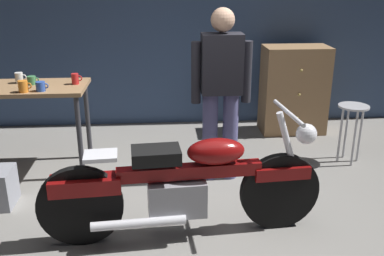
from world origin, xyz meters
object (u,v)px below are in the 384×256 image
object	(u,v)px
person_standing	(221,89)
mug_white_ceramic	(19,78)
mug_blue_enamel	(41,86)
shop_stool	(352,118)
motorcycle	(185,184)
mug_green_speckled	(32,80)
mug_orange_travel	(23,86)
wooden_dresser	(294,90)
mug_red_diner	(75,79)

from	to	relation	value
person_standing	mug_white_ceramic	size ratio (longest dim) A/B	14.67
mug_blue_enamel	shop_stool	bearing A→B (deg)	2.87
motorcycle	shop_stool	size ratio (longest dim) A/B	3.42
motorcycle	mug_green_speckled	bearing A→B (deg)	131.88
mug_white_ceramic	mug_orange_travel	size ratio (longest dim) A/B	0.91
mug_green_speckled	mug_blue_enamel	bearing A→B (deg)	-59.97
motorcycle	wooden_dresser	xyz separation A→B (m)	(1.51, 2.28, 0.10)
mug_blue_enamel	mug_red_diner	distance (m)	0.37
mug_blue_enamel	mug_orange_travel	size ratio (longest dim) A/B	0.95
mug_white_ceramic	mug_orange_travel	bearing A→B (deg)	-68.61
person_standing	mug_blue_enamel	bearing A→B (deg)	-4.43
wooden_dresser	mug_white_ceramic	world-z (taller)	wooden_dresser
motorcycle	mug_blue_enamel	size ratio (longest dim) A/B	18.33
motorcycle	mug_orange_travel	distance (m)	1.89
mug_white_ceramic	shop_stool	bearing A→B (deg)	-3.00
motorcycle	mug_red_diner	bearing A→B (deg)	122.19
mug_blue_enamel	mug_red_diner	world-z (taller)	mug_red_diner
mug_red_diner	person_standing	bearing A→B (deg)	-14.66
shop_stool	mug_red_diner	xyz separation A→B (m)	(-2.87, 0.09, 0.46)
mug_green_speckled	mug_red_diner	size ratio (longest dim) A/B	1.06
motorcycle	wooden_dresser	distance (m)	2.74
person_standing	mug_red_diner	xyz separation A→B (m)	(-1.42, 0.37, 0.03)
mug_white_ceramic	mug_red_diner	distance (m)	0.58
mug_green_speckled	mug_orange_travel	bearing A→B (deg)	-90.05
mug_blue_enamel	mug_red_diner	size ratio (longest dim) A/B	1.11
person_standing	wooden_dresser	xyz separation A→B (m)	(1.11, 1.28, -0.38)
person_standing	mug_red_diner	distance (m)	1.47
mug_red_diner	mug_orange_travel	distance (m)	0.51
motorcycle	shop_stool	distance (m)	2.25
mug_green_speckled	mug_orange_travel	world-z (taller)	mug_orange_travel
motorcycle	mug_blue_enamel	bearing A→B (deg)	134.72
shop_stool	wooden_dresser	bearing A→B (deg)	108.81
mug_orange_travel	mug_white_ceramic	bearing A→B (deg)	111.39
mug_white_ceramic	wooden_dresser	bearing A→B (deg)	14.82
wooden_dresser	mug_red_diner	size ratio (longest dim) A/B	10.22
motorcycle	mug_orange_travel	size ratio (longest dim) A/B	17.47
mug_green_speckled	mug_red_diner	xyz separation A→B (m)	(0.43, -0.01, 0.01)
motorcycle	mug_red_diner	distance (m)	1.79
motorcycle	person_standing	xyz separation A→B (m)	(0.40, 1.00, 0.48)
person_standing	mug_red_diner	bearing A→B (deg)	-14.99
mug_white_ceramic	mug_red_diner	size ratio (longest dim) A/B	1.06
mug_red_diner	mug_orange_travel	size ratio (longest dim) A/B	0.86
mug_white_ceramic	mug_orange_travel	xyz separation A→B (m)	(0.14, -0.36, 0.00)
shop_stool	mug_white_ceramic	distance (m)	3.48
mug_white_ceramic	motorcycle	bearing A→B (deg)	-42.49
shop_stool	wooden_dresser	distance (m)	1.06
mug_blue_enamel	mug_orange_travel	xyz separation A→B (m)	(-0.15, -0.03, 0.01)
mug_blue_enamel	mug_green_speckled	xyz separation A→B (m)	(-0.15, 0.26, -0.00)
mug_green_speckled	wooden_dresser	bearing A→B (deg)	16.85
mug_green_speckled	mug_red_diner	distance (m)	0.43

